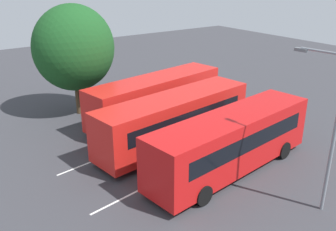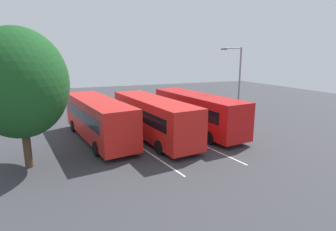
% 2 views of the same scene
% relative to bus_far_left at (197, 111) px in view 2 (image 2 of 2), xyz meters
% --- Properties ---
extents(ground_plane, '(74.51, 74.51, 0.00)m').
position_rel_bus_far_left_xyz_m(ground_plane, '(-0.08, 4.00, -1.76)').
color(ground_plane, '#38383D').
extents(bus_far_left, '(10.88, 3.77, 3.18)m').
position_rel_bus_far_left_xyz_m(bus_far_left, '(0.00, 0.00, 0.00)').
color(bus_far_left, red).
rests_on(bus_far_left, ground).
extents(bus_center_left, '(10.89, 3.83, 3.18)m').
position_rel_bus_far_left_xyz_m(bus_center_left, '(-0.61, 4.21, 0.00)').
color(bus_center_left, red).
rests_on(bus_center_left, ground).
extents(bus_center_right, '(10.91, 4.13, 3.18)m').
position_rel_bus_far_left_xyz_m(bus_center_right, '(0.72, 8.24, 0.00)').
color(bus_center_right, red).
rests_on(bus_center_right, ground).
extents(pedestrian, '(0.45, 0.45, 1.71)m').
position_rel_bus_far_left_xyz_m(pedestrian, '(6.87, 8.08, -0.75)').
color(pedestrian, '#232833').
rests_on(pedestrian, ground).
extents(street_lamp, '(0.43, 2.36, 7.17)m').
position_rel_bus_far_left_xyz_m(street_lamp, '(0.88, -4.75, 2.39)').
color(street_lamp, gray).
rests_on(street_lamp, ground).
extents(depot_tree, '(5.84, 5.26, 8.02)m').
position_rel_bus_far_left_xyz_m(depot_tree, '(-3.19, 12.84, 3.18)').
color(depot_tree, '#4C3823').
rests_on(depot_tree, ground).
extents(lane_stripe_outer_left, '(15.62, 2.52, 0.01)m').
position_rel_bus_far_left_xyz_m(lane_stripe_outer_left, '(-0.08, 1.91, -1.75)').
color(lane_stripe_outer_left, silver).
rests_on(lane_stripe_outer_left, ground).
extents(lane_stripe_inner_left, '(15.62, 2.52, 0.01)m').
position_rel_bus_far_left_xyz_m(lane_stripe_inner_left, '(-0.08, 6.08, -1.75)').
color(lane_stripe_inner_left, silver).
rests_on(lane_stripe_inner_left, ground).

